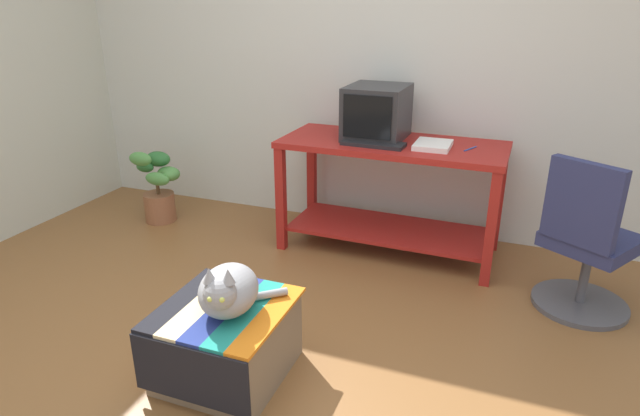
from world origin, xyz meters
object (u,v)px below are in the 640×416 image
Objects in this scene: tv_monitor at (377,113)px; ottoman_with_blanket at (226,341)px; book at (433,145)px; cat at (228,290)px; desk at (391,177)px; potted_plant at (159,187)px; keyboard at (373,144)px; office_chair at (586,248)px.

ottoman_with_blanket is at bearing -97.04° from tv_monitor.
ottoman_with_blanket is (-0.64, -1.53, -0.61)m from book.
cat is at bearing -95.39° from tv_monitor.
desk is at bearing 77.00° from ottoman_with_blanket.
tv_monitor reaches higher than ottoman_with_blanket.
potted_plant is at bearing 119.07° from cat.
desk is 2.48× the size of ottoman_with_blanket.
ottoman_with_blanket is (-0.24, -1.65, -0.76)m from tv_monitor.
tv_monitor is 1.06× the size of cat.
tv_monitor reaches higher than potted_plant.
desk is 1.66m from ottoman_with_blanket.
book is at bearing 53.34° from cat.
potted_plant is (-1.71, 0.01, -0.51)m from keyboard.
office_chair reaches higher than potted_plant.
cat is 2.11m from potted_plant.
cat is at bearing -110.63° from book.
desk is at bearing 62.84° from cat.
book is 0.44× the size of ottoman_with_blanket.
desk is 3.68× the size of keyboard.
book is 2.14m from potted_plant.
desk is at bearing 13.46° from office_chair.
keyboard is 0.68× the size of ottoman_with_blanket.
tv_monitor reaches higher than book.
keyboard is 1.53× the size of book.
book is (0.27, -0.05, 0.26)m from desk.
book is 1.06m from office_chair.
office_chair is (1.55, 1.19, 0.21)m from ottoman_with_blanket.
keyboard reaches higher than desk.
book is 0.46× the size of potted_plant.
ottoman_with_blanket is at bearing 135.23° from cat.
ottoman_with_blanket is 1.96m from office_chair.
office_chair is (1.18, -0.40, -0.14)m from desk.
cat is (-0.19, -1.67, -0.47)m from tv_monitor.
book is at bearing 67.47° from ottoman_with_blanket.
book reaches higher than desk.
ottoman_with_blanket is at bearing 69.40° from office_chair.
potted_plant is at bearing -177.84° from book.
keyboard is 0.94× the size of cat.
keyboard is at bearing -0.44° from potted_plant.
tv_monitor is 1.81m from potted_plant.
book is at bearing -9.79° from desk.
cat is at bearing -100.17° from desk.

